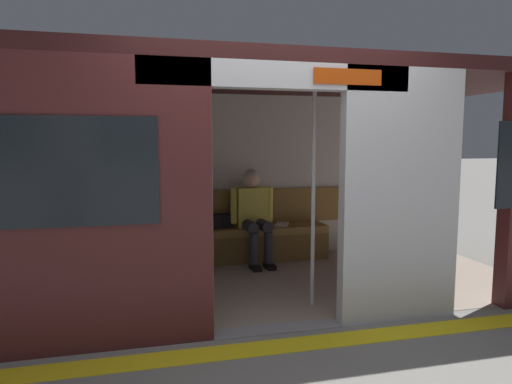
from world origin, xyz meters
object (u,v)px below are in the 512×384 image
bench_seat (229,236)px  grab_pole_far (313,193)px  book (282,224)px  grab_pole_door (211,197)px  train_car (238,145)px  handbag (222,221)px  person_seated (253,210)px

bench_seat → grab_pole_far: size_ratio=1.21×
book → grab_pole_door: grab_pole_door is taller
train_car → handbag: 1.38m
handbag → bench_seat: bearing=152.0°
handbag → train_car: bearing=90.5°
book → bench_seat: bearing=27.6°
bench_seat → person_seated: 0.44m
train_car → grab_pole_far: bearing=127.9°
handbag → grab_pole_door: bearing=77.5°
person_seated → handbag: bearing=-14.4°
handbag → person_seated: bearing=165.6°
bench_seat → grab_pole_door: bearing=74.4°
book → grab_pole_door: 2.15m
grab_pole_door → grab_pole_far: bearing=-178.5°
bench_seat → grab_pole_far: (-0.47, 1.66, 0.71)m
grab_pole_far → train_car: bearing=-52.1°
train_car → bench_seat: 1.49m
person_seated → grab_pole_door: grab_pole_door is taller
grab_pole_door → handbag: bearing=-102.5°
person_seated → book: (-0.40, -0.07, -0.21)m
person_seated → book: bearing=-169.4°
grab_pole_door → grab_pole_far: size_ratio=1.00×
bench_seat → handbag: bearing=-28.0°
book → grab_pole_door: (1.16, 1.71, 0.59)m
grab_pole_door → bench_seat: bearing=-105.6°
bench_seat → book: 0.70m
bench_seat → grab_pole_door: grab_pole_door is taller
person_seated → bench_seat: bearing=-10.1°
person_seated → grab_pole_far: grab_pole_far is taller
grab_pole_far → handbag: bearing=-72.0°
handbag → book: bearing=178.2°
train_car → book: train_car is taller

